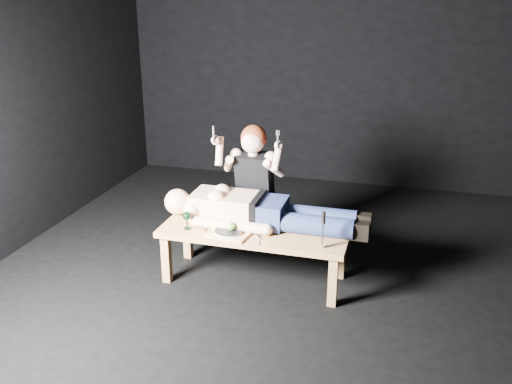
% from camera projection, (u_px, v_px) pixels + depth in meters
% --- Properties ---
extents(ground, '(5.00, 5.00, 0.00)m').
position_uv_depth(ground, '(288.00, 275.00, 4.72)').
color(ground, black).
rests_on(ground, ground).
extents(back_wall, '(5.00, 0.00, 5.00)m').
position_uv_depth(back_wall, '(338.00, 58.00, 6.46)').
color(back_wall, black).
rests_on(back_wall, ground).
extents(table, '(1.50, 0.57, 0.45)m').
position_uv_depth(table, '(254.00, 255.00, 4.57)').
color(table, tan).
rests_on(table, ground).
extents(lying_man, '(1.61, 0.50, 0.28)m').
position_uv_depth(lying_man, '(264.00, 208.00, 4.54)').
color(lying_man, '#E5B48F').
rests_on(lying_man, table).
extents(kneeling_woman, '(0.68, 0.76, 1.23)m').
position_uv_depth(kneeling_woman, '(257.00, 187.00, 4.92)').
color(kneeling_woman, black).
rests_on(kneeling_woman, ground).
extents(serving_tray, '(0.35, 0.27, 0.02)m').
position_uv_depth(serving_tray, '(229.00, 234.00, 4.39)').
color(serving_tray, tan).
rests_on(serving_tray, table).
extents(plate, '(0.24, 0.24, 0.02)m').
position_uv_depth(plate, '(228.00, 232.00, 4.38)').
color(plate, white).
rests_on(plate, serving_tray).
extents(apple, '(0.07, 0.07, 0.07)m').
position_uv_depth(apple, '(231.00, 226.00, 4.37)').
color(apple, '#65A031').
rests_on(apple, plate).
extents(goblet, '(0.07, 0.07, 0.15)m').
position_uv_depth(goblet, '(187.00, 220.00, 4.47)').
color(goblet, black).
rests_on(goblet, table).
extents(fork_flat, '(0.04, 0.16, 0.01)m').
position_uv_depth(fork_flat, '(204.00, 233.00, 4.42)').
color(fork_flat, '#B2B2B7').
rests_on(fork_flat, table).
extents(knife_flat, '(0.04, 0.16, 0.01)m').
position_uv_depth(knife_flat, '(259.00, 240.00, 4.29)').
color(knife_flat, '#B2B2B7').
rests_on(knife_flat, table).
extents(spoon_flat, '(0.13, 0.11, 0.01)m').
position_uv_depth(spoon_flat, '(257.00, 236.00, 4.37)').
color(spoon_flat, '#B2B2B7').
rests_on(spoon_flat, table).
extents(carving_knife, '(0.04, 0.04, 0.29)m').
position_uv_depth(carving_knife, '(323.00, 230.00, 4.13)').
color(carving_knife, '#B2B2B7').
rests_on(carving_knife, table).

